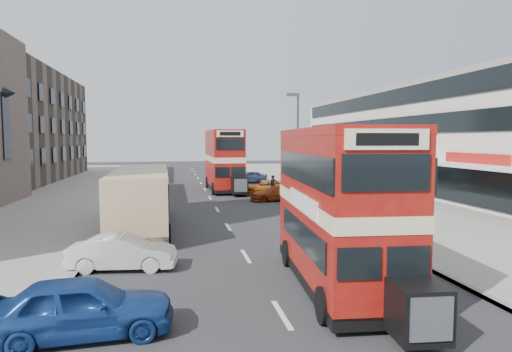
{
  "coord_description": "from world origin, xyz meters",
  "views": [
    {
      "loc": [
        -2.74,
        -15.15,
        4.63
      ],
      "look_at": [
        0.97,
        5.08,
        2.94
      ],
      "focal_mm": 31.37,
      "sensor_mm": 36.0,
      "label": 1
    }
  ],
  "objects": [
    {
      "name": "kerb_right",
      "position": [
        6.1,
        20.0,
        0.07
      ],
      "size": [
        0.2,
        90.0,
        0.16
      ],
      "primitive_type": "cube",
      "color": "gray",
      "rests_on": "ground"
    },
    {
      "name": "road_surface",
      "position": [
        0.0,
        20.0,
        0.01
      ],
      "size": [
        12.0,
        90.0,
        0.01
      ],
      "primitive_type": "cube",
      "color": "#28282B",
      "rests_on": "ground"
    },
    {
      "name": "cyclist",
      "position": [
        4.74,
        18.27,
        0.61
      ],
      "size": [
        0.87,
        1.88,
        1.87
      ],
      "rotation": [
        0.0,
        0.0,
        0.14
      ],
      "color": "gray",
      "rests_on": "ground"
    },
    {
      "name": "car_right_c",
      "position": [
        5.1,
        31.42,
        0.64
      ],
      "size": [
        3.89,
        1.91,
        1.27
      ],
      "primitive_type": "imported",
      "rotation": [
        0.0,
        0.0,
        -1.46
      ],
      "color": "#5E8BBD",
      "rests_on": "ground"
    },
    {
      "name": "pedestrian_near",
      "position": [
        8.47,
        15.28,
        1.1
      ],
      "size": [
        0.85,
        0.81,
        1.9
      ],
      "primitive_type": "imported",
      "rotation": [
        0.0,
        0.0,
        3.8
      ],
      "color": "gray",
      "rests_on": "pavement_right"
    },
    {
      "name": "coach",
      "position": [
        -4.45,
        8.54,
        1.67
      ],
      "size": [
        2.97,
        10.71,
        2.82
      ],
      "rotation": [
        0.0,
        0.0,
        0.02
      ],
      "color": "black",
      "rests_on": "ground"
    },
    {
      "name": "car_right_a",
      "position": [
        4.82,
        17.42,
        0.58
      ],
      "size": [
        4.14,
        1.99,
        1.16
      ],
      "primitive_type": "imported",
      "rotation": [
        0.0,
        0.0,
        -1.48
      ],
      "color": "#962F0F",
      "rests_on": "ground"
    },
    {
      "name": "kerb_left",
      "position": [
        -6.1,
        20.0,
        0.07
      ],
      "size": [
        0.2,
        90.0,
        0.16
      ],
      "primitive_type": "cube",
      "color": "gray",
      "rests_on": "ground"
    },
    {
      "name": "ground",
      "position": [
        0.0,
        0.0,
        0.0
      ],
      "size": [
        160.0,
        160.0,
        0.0
      ],
      "primitive_type": "plane",
      "color": "#28282B",
      "rests_on": "ground"
    },
    {
      "name": "car_right_b",
      "position": [
        4.54,
        20.99,
        0.62
      ],
      "size": [
        4.59,
        2.34,
        1.24
      ],
      "primitive_type": "imported",
      "rotation": [
        0.0,
        0.0,
        -1.63
      ],
      "color": "orange",
      "rests_on": "ground"
    },
    {
      "name": "bus_second",
      "position": [
        1.68,
        24.9,
        2.77
      ],
      "size": [
        2.78,
        9.57,
        5.26
      ],
      "rotation": [
        0.0,
        0.0,
        3.16
      ],
      "color": "black",
      "rests_on": "ground"
    },
    {
      "name": "car_left_near",
      "position": [
        -4.92,
        -4.43,
        0.72
      ],
      "size": [
        4.35,
        2.02,
        1.44
      ],
      "primitive_type": "imported",
      "rotation": [
        0.0,
        0.0,
        1.65
      ],
      "color": "navy",
      "rests_on": "ground"
    },
    {
      "name": "street_lamp",
      "position": [
        6.52,
        18.0,
        4.78
      ],
      "size": [
        1.0,
        0.2,
        8.12
      ],
      "color": "slate",
      "rests_on": "ground"
    },
    {
      "name": "bus_main",
      "position": [
        2.26,
        -2.06,
        2.53
      ],
      "size": [
        2.96,
        8.87,
        4.8
      ],
      "rotation": [
        0.0,
        0.0,
        3.07
      ],
      "color": "black",
      "rests_on": "ground"
    },
    {
      "name": "commercial_row",
      "position": [
        19.95,
        22.0,
        4.7
      ],
      "size": [
        9.9,
        46.2,
        9.3
      ],
      "color": "beige",
      "rests_on": "ground"
    },
    {
      "name": "pavement_left",
      "position": [
        -12.0,
        20.0,
        0.07
      ],
      "size": [
        12.0,
        90.0,
        0.15
      ],
      "primitive_type": "cube",
      "color": "gray",
      "rests_on": "ground"
    },
    {
      "name": "car_left_front",
      "position": [
        -4.58,
        1.03,
        0.62
      ],
      "size": [
        3.88,
        1.74,
        1.24
      ],
      "primitive_type": "imported",
      "rotation": [
        0.0,
        0.0,
        1.45
      ],
      "color": "silver",
      "rests_on": "ground"
    },
    {
      "name": "pedestrian_far",
      "position": [
        8.43,
        29.76,
        0.92
      ],
      "size": [
        0.91,
        0.4,
        1.53
      ],
      "primitive_type": "imported",
      "rotation": [
        0.0,
        0.0,
        0.03
      ],
      "color": "gray",
      "rests_on": "pavement_right"
    },
    {
      "name": "pavement_right",
      "position": [
        12.0,
        20.0,
        0.07
      ],
      "size": [
        12.0,
        90.0,
        0.15
      ],
      "primitive_type": "cube",
      "color": "gray",
      "rests_on": "ground"
    }
  ]
}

